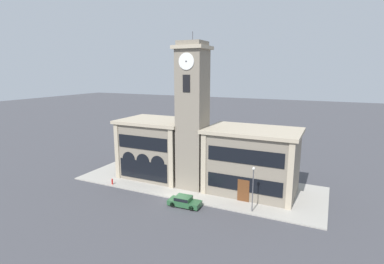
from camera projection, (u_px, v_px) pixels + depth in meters
name	position (u px, v px, depth m)	size (l,w,h in m)	color
ground_plane	(176.00, 200.00, 38.58)	(300.00, 300.00, 0.00)	#424247
sidewalk_kerb	(197.00, 183.00, 44.18)	(35.59, 12.69, 0.15)	#A39E93
clock_tower	(193.00, 117.00, 40.88)	(4.32, 4.32, 21.34)	gray
town_hall_left_wing	(157.00, 148.00, 46.73)	(10.77, 8.32, 9.04)	gray
town_hall_right_wing	(252.00, 161.00, 40.43)	(12.39, 8.32, 8.80)	gray
parked_car_near	(184.00, 201.00, 36.65)	(4.09, 1.90, 1.29)	#285633
street_lamp	(253.00, 182.00, 34.43)	(0.36, 0.36, 5.43)	#4C4C51
fire_hydrant	(112.00, 182.00, 43.46)	(0.22, 0.22, 0.87)	red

